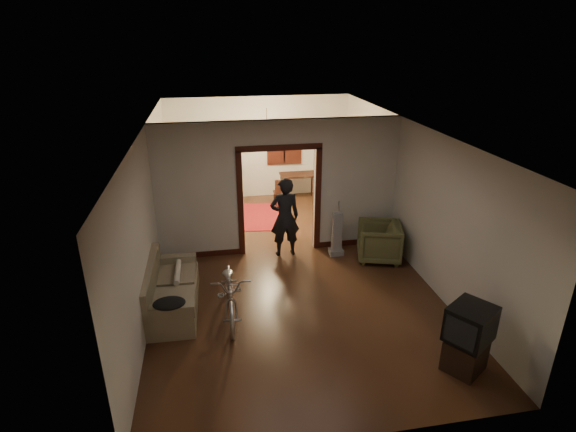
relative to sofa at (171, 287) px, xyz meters
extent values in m
cube|color=#331B10|center=(2.14, 1.16, -0.42)|extent=(5.00, 8.50, 0.01)
cube|color=white|center=(2.14, 1.16, 2.38)|extent=(5.00, 8.50, 0.01)
cube|color=beige|center=(2.14, 5.41, 0.98)|extent=(5.00, 0.02, 2.80)
cube|color=beige|center=(-0.36, 1.16, 0.98)|extent=(0.02, 8.50, 2.80)
cube|color=beige|center=(4.64, 1.16, 0.98)|extent=(0.02, 8.50, 2.80)
cube|color=beige|center=(2.14, 1.91, 0.98)|extent=(5.00, 0.14, 2.80)
cube|color=#33120B|center=(2.14, 1.91, 0.68)|extent=(1.74, 0.20, 2.32)
cube|color=black|center=(2.84, 5.37, 1.13)|extent=(0.98, 0.06, 1.28)
sphere|color=#FFE0A5|center=(2.14, 3.66, 1.93)|extent=(0.24, 0.24, 0.24)
cube|color=silver|center=(3.19, 1.84, 0.83)|extent=(0.08, 0.01, 0.12)
cube|color=#70674A|center=(0.00, 0.00, 0.00)|extent=(0.86, 1.84, 0.84)
cylinder|color=beige|center=(0.10, 0.30, 0.11)|extent=(0.10, 0.78, 0.10)
ellipsoid|color=black|center=(0.05, -0.91, 0.26)|extent=(0.48, 0.36, 0.14)
imported|color=silver|center=(0.97, -0.38, 0.04)|extent=(0.63, 1.76, 0.92)
imported|color=brown|center=(4.08, 1.11, -0.03)|extent=(1.06, 1.05, 0.79)
cube|color=black|center=(4.08, -2.24, -0.19)|extent=(0.68, 0.67, 0.46)
cube|color=black|center=(4.08, -2.24, 0.33)|extent=(0.77, 0.76, 0.50)
cube|color=gray|center=(3.28, 1.45, 0.06)|extent=(0.32, 0.27, 0.95)
imported|color=black|center=(2.22, 1.66, 0.43)|extent=(0.64, 0.44, 1.69)
cube|color=maroon|center=(2.01, 3.83, -0.41)|extent=(1.65, 2.03, 0.01)
cube|color=#253A22|center=(0.95, 4.83, 0.45)|extent=(0.97, 0.71, 1.74)
sphere|color=#1E5972|center=(0.95, 4.83, 1.52)|extent=(0.29, 0.29, 0.29)
cube|color=black|center=(3.16, 4.92, -0.05)|extent=(1.02, 0.62, 0.73)
cube|color=black|center=(2.58, 4.38, -0.01)|extent=(0.42, 0.42, 0.82)
camera|label=1|loc=(0.78, -6.73, 3.95)|focal=28.00mm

